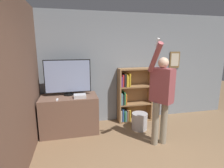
{
  "coord_description": "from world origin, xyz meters",
  "views": [
    {
      "loc": [
        -1.29,
        -1.56,
        1.9
      ],
      "look_at": [
        -0.52,
        1.73,
        1.17
      ],
      "focal_mm": 28.0,
      "sensor_mm": 36.0,
      "label": 1
    }
  ],
  "objects_px": {
    "person": "(162,94)",
    "waste_bin": "(140,121)",
    "game_console": "(80,96)",
    "television": "(68,77)",
    "bookshelf": "(131,96)"
  },
  "relations": [
    {
      "from": "television",
      "to": "person",
      "type": "height_order",
      "value": "person"
    },
    {
      "from": "television",
      "to": "bookshelf",
      "type": "xyz_separation_m",
      "value": [
        1.54,
        0.15,
        -0.57
      ]
    },
    {
      "from": "game_console",
      "to": "bookshelf",
      "type": "distance_m",
      "value": 1.39
    },
    {
      "from": "television",
      "to": "waste_bin",
      "type": "xyz_separation_m",
      "value": [
        1.57,
        -0.36,
        -1.04
      ]
    },
    {
      "from": "game_console",
      "to": "television",
      "type": "bearing_deg",
      "value": 130.43
    },
    {
      "from": "person",
      "to": "bookshelf",
      "type": "bearing_deg",
      "value": 157.09
    },
    {
      "from": "game_console",
      "to": "waste_bin",
      "type": "relative_size",
      "value": 0.66
    },
    {
      "from": "waste_bin",
      "to": "person",
      "type": "bearing_deg",
      "value": -78.51
    },
    {
      "from": "waste_bin",
      "to": "television",
      "type": "bearing_deg",
      "value": 167.24
    },
    {
      "from": "person",
      "to": "waste_bin",
      "type": "distance_m",
      "value": 1.09
    },
    {
      "from": "television",
      "to": "person",
      "type": "distance_m",
      "value": 2.01
    },
    {
      "from": "television",
      "to": "game_console",
      "type": "height_order",
      "value": "television"
    },
    {
      "from": "television",
      "to": "bookshelf",
      "type": "distance_m",
      "value": 1.65
    },
    {
      "from": "game_console",
      "to": "waste_bin",
      "type": "bearing_deg",
      "value": -3.56
    },
    {
      "from": "television",
      "to": "waste_bin",
      "type": "height_order",
      "value": "television"
    }
  ]
}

